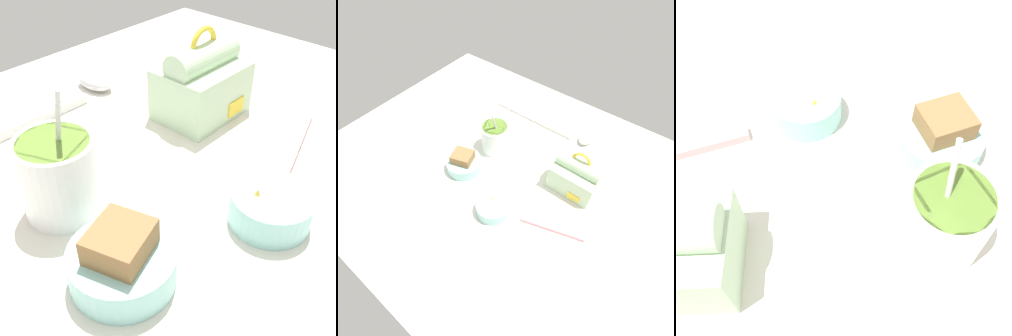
# 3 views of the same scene
# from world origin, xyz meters

# --- Properties ---
(desk_surface) EXTENTS (1.40, 1.10, 0.02)m
(desk_surface) POSITION_xyz_m (0.00, 0.00, 0.01)
(desk_surface) COLOR silver
(desk_surface) RESTS_ON ground
(lunch_bag) EXTENTS (0.16, 0.12, 0.17)m
(lunch_bag) POSITION_xyz_m (0.22, 0.10, 0.08)
(lunch_bag) COLOR #B7D6AD
(lunch_bag) RESTS_ON desk_surface
(soup_cup) EXTENTS (0.11, 0.11, 0.19)m
(soup_cup) POSITION_xyz_m (-0.11, 0.08, 0.08)
(soup_cup) COLOR white
(soup_cup) RESTS_ON desk_surface
(bento_bowl_sandwich) EXTENTS (0.13, 0.13, 0.08)m
(bento_bowl_sandwich) POSITION_xyz_m (-0.14, -0.08, 0.05)
(bento_bowl_sandwich) COLOR #93D1CC
(bento_bowl_sandwich) RESTS_ON desk_surface
(bento_bowl_snacks) EXTENTS (0.11, 0.11, 0.06)m
(bento_bowl_snacks) POSITION_xyz_m (0.06, -0.15, 0.05)
(bento_bowl_snacks) COLOR #93D1CC
(bento_bowl_snacks) RESTS_ON desk_surface
(computer_mouse) EXTENTS (0.05, 0.09, 0.03)m
(computer_mouse) POSITION_xyz_m (0.16, 0.33, 0.04)
(computer_mouse) COLOR silver
(computer_mouse) RESTS_ON desk_surface
(chopstick_case) EXTENTS (0.20, 0.08, 0.02)m
(chopstick_case) POSITION_xyz_m (0.25, -0.08, 0.03)
(chopstick_case) COLOR pink
(chopstick_case) RESTS_ON desk_surface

